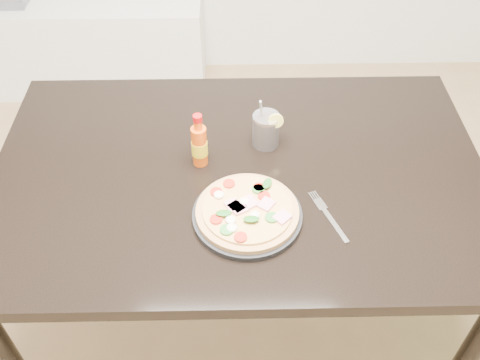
{
  "coord_description": "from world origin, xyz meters",
  "views": [
    {
      "loc": [
        0.05,
        -0.52,
        1.8
      ],
      "look_at": [
        0.07,
        0.45,
        0.83
      ],
      "focal_mm": 40.0,
      "sensor_mm": 36.0,
      "label": 1
    }
  ],
  "objects_px": {
    "dining_table": "(239,190)",
    "cola_cup": "(266,130)",
    "plate": "(247,215)",
    "fork": "(327,215)",
    "media_console": "(74,46)",
    "pizza": "(247,211)",
    "hot_sauce_bottle": "(199,145)"
  },
  "relations": [
    {
      "from": "fork",
      "to": "media_console",
      "type": "bearing_deg",
      "value": 101.62
    },
    {
      "from": "plate",
      "to": "cola_cup",
      "type": "relative_size",
      "value": 1.64
    },
    {
      "from": "dining_table",
      "to": "hot_sauce_bottle",
      "type": "relative_size",
      "value": 8.2
    },
    {
      "from": "cola_cup",
      "to": "fork",
      "type": "xyz_separation_m",
      "value": [
        0.15,
        -0.29,
        -0.05
      ]
    },
    {
      "from": "dining_table",
      "to": "cola_cup",
      "type": "relative_size",
      "value": 8.08
    },
    {
      "from": "dining_table",
      "to": "cola_cup",
      "type": "distance_m",
      "value": 0.19
    },
    {
      "from": "fork",
      "to": "cola_cup",
      "type": "bearing_deg",
      "value": 95.46
    },
    {
      "from": "dining_table",
      "to": "cola_cup",
      "type": "height_order",
      "value": "cola_cup"
    },
    {
      "from": "cola_cup",
      "to": "media_console",
      "type": "relative_size",
      "value": 0.12
    },
    {
      "from": "fork",
      "to": "plate",
      "type": "bearing_deg",
      "value": 159.11
    },
    {
      "from": "media_console",
      "to": "pizza",
      "type": "bearing_deg",
      "value": -62.15
    },
    {
      "from": "plate",
      "to": "pizza",
      "type": "distance_m",
      "value": 0.02
    },
    {
      "from": "cola_cup",
      "to": "hot_sauce_bottle",
      "type": "bearing_deg",
      "value": -157.21
    },
    {
      "from": "fork",
      "to": "dining_table",
      "type": "bearing_deg",
      "value": 120.64
    },
    {
      "from": "hot_sauce_bottle",
      "to": "plate",
      "type": "bearing_deg",
      "value": -58.76
    },
    {
      "from": "plate",
      "to": "pizza",
      "type": "xyz_separation_m",
      "value": [
        -0.0,
        -0.0,
        0.02
      ]
    },
    {
      "from": "plate",
      "to": "hot_sauce_bottle",
      "type": "height_order",
      "value": "hot_sauce_bottle"
    },
    {
      "from": "hot_sauce_bottle",
      "to": "fork",
      "type": "xyz_separation_m",
      "value": [
        0.34,
        -0.21,
        -0.06
      ]
    },
    {
      "from": "dining_table",
      "to": "cola_cup",
      "type": "xyz_separation_m",
      "value": [
        0.08,
        0.11,
        0.13
      ]
    },
    {
      "from": "dining_table",
      "to": "plate",
      "type": "distance_m",
      "value": 0.2
    },
    {
      "from": "plate",
      "to": "pizza",
      "type": "height_order",
      "value": "pizza"
    },
    {
      "from": "fork",
      "to": "media_console",
      "type": "height_order",
      "value": "fork"
    },
    {
      "from": "cola_cup",
      "to": "pizza",
      "type": "bearing_deg",
      "value": -102.3
    },
    {
      "from": "dining_table",
      "to": "pizza",
      "type": "distance_m",
      "value": 0.21
    },
    {
      "from": "dining_table",
      "to": "fork",
      "type": "bearing_deg",
      "value": -37.78
    },
    {
      "from": "plate",
      "to": "fork",
      "type": "relative_size",
      "value": 1.57
    },
    {
      "from": "plate",
      "to": "hot_sauce_bottle",
      "type": "bearing_deg",
      "value": 121.24
    },
    {
      "from": "plate",
      "to": "cola_cup",
      "type": "distance_m",
      "value": 0.3
    },
    {
      "from": "pizza",
      "to": "cola_cup",
      "type": "xyz_separation_m",
      "value": [
        0.06,
        0.29,
        0.02
      ]
    },
    {
      "from": "plate",
      "to": "fork",
      "type": "height_order",
      "value": "plate"
    },
    {
      "from": "dining_table",
      "to": "media_console",
      "type": "distance_m",
      "value": 1.79
    },
    {
      "from": "plate",
      "to": "media_console",
      "type": "relative_size",
      "value": 0.2
    }
  ]
}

